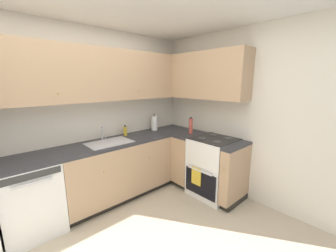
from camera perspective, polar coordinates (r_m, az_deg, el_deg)
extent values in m
cube|color=silver|center=(3.18, -23.89, 2.10)|extent=(3.79, 0.05, 2.50)
cube|color=silver|center=(3.22, 21.14, 2.42)|extent=(0.05, 3.21, 2.50)
cube|color=white|center=(2.98, -33.75, -16.26)|extent=(0.60, 0.60, 0.87)
cube|color=#333333|center=(2.55, -33.68, -11.49)|extent=(0.55, 0.01, 0.07)
cube|color=silver|center=(2.57, -33.44, -13.04)|extent=(0.36, 0.02, 0.02)
cube|color=tan|center=(3.27, -13.67, -11.14)|extent=(1.65, 0.60, 0.78)
cube|color=black|center=(3.48, -13.54, -17.54)|extent=(1.65, 0.54, 0.09)
sphere|color=tan|center=(2.81, -17.28, -12.11)|extent=(0.02, 0.02, 0.02)
sphere|color=tan|center=(3.15, -5.16, -8.88)|extent=(0.02, 0.02, 0.02)
cube|color=#2D2D33|center=(3.13, -14.08, -4.31)|extent=(2.85, 0.60, 0.03)
cube|color=tan|center=(3.59, 6.12, -8.69)|extent=(0.60, 0.31, 0.78)
cube|color=black|center=(3.78, 6.28, -14.71)|extent=(0.54, 0.31, 0.09)
cube|color=tan|center=(3.14, 18.09, -12.42)|extent=(0.60, 0.15, 0.78)
cube|color=black|center=(3.36, 17.85, -19.00)|extent=(0.54, 0.15, 0.09)
sphere|color=tan|center=(2.83, 15.08, -11.75)|extent=(0.02, 0.02, 0.02)
cube|color=#2D2D33|center=(3.47, 6.27, -2.41)|extent=(0.60, 0.31, 0.03)
cube|color=#2D2D33|center=(3.00, 18.60, -5.33)|extent=(0.60, 0.15, 0.03)
cube|color=white|center=(3.34, 12.53, -11.03)|extent=(0.64, 0.62, 0.90)
cube|color=black|center=(3.18, 8.86, -15.43)|extent=(0.02, 0.55, 0.38)
cube|color=silver|center=(3.07, 8.73, -12.10)|extent=(0.02, 0.43, 0.02)
cube|color=black|center=(3.19, 12.91, -3.48)|extent=(0.59, 0.60, 0.01)
cube|color=white|center=(3.43, 15.89, -1.39)|extent=(0.03, 0.60, 0.15)
cylinder|color=#4C4C4C|center=(3.01, 13.51, -4.30)|extent=(0.11, 0.11, 0.01)
cylinder|color=#4C4C4C|center=(3.16, 9.42, -3.31)|extent=(0.11, 0.11, 0.01)
cylinder|color=#4C4C4C|center=(3.24, 16.33, -3.28)|extent=(0.11, 0.11, 0.01)
cylinder|color=#4C4C4C|center=(3.38, 12.39, -2.42)|extent=(0.11, 0.11, 0.01)
cube|color=gold|center=(3.14, 7.83, -13.66)|extent=(0.02, 0.17, 0.26)
cube|color=tan|center=(3.07, -19.01, 13.25)|extent=(2.53, 0.32, 0.71)
sphere|color=tan|center=(2.72, -28.07, 7.89)|extent=(0.02, 0.02, 0.02)
sphere|color=tan|center=(3.19, -8.15, 9.60)|extent=(0.02, 0.02, 0.02)
cube|color=tan|center=(3.43, 8.92, 13.57)|extent=(0.32, 1.61, 0.71)
cube|color=#B7B7BC|center=(3.04, -15.90, -4.46)|extent=(0.61, 0.40, 0.01)
cube|color=gray|center=(3.06, -15.85, -5.34)|extent=(0.56, 0.36, 0.09)
cube|color=#99999E|center=(3.05, -15.86, -5.09)|extent=(0.02, 0.35, 0.06)
cylinder|color=silver|center=(3.22, -17.85, -1.88)|extent=(0.02, 0.02, 0.20)
cylinder|color=silver|center=(3.13, -17.38, -0.52)|extent=(0.02, 0.15, 0.02)
cylinder|color=silver|center=(3.26, -16.97, -2.96)|extent=(0.02, 0.02, 0.06)
cylinder|color=gold|center=(3.38, -11.76, -1.42)|extent=(0.06, 0.06, 0.14)
cylinder|color=#262626|center=(3.36, -11.83, 0.00)|extent=(0.03, 0.03, 0.03)
cylinder|color=white|center=(3.68, -3.82, 0.79)|extent=(0.11, 0.11, 0.25)
cylinder|color=#3F3F3F|center=(3.67, -3.82, 1.10)|extent=(0.02, 0.02, 0.31)
cylinder|color=#BF4C3F|center=(3.43, 6.33, -0.05)|extent=(0.06, 0.06, 0.26)
cylinder|color=black|center=(3.41, 6.38, 2.25)|extent=(0.03, 0.03, 0.02)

